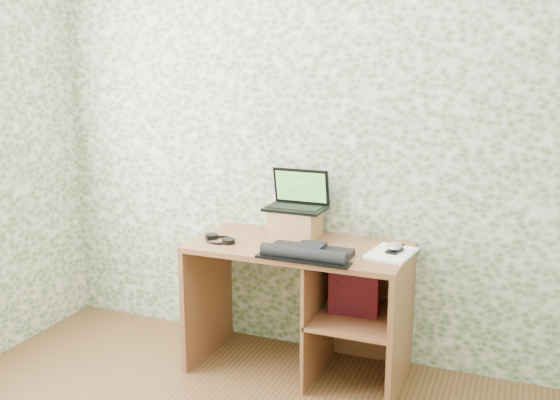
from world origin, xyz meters
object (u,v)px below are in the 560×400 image
at_px(keyboard, 307,253).
at_px(notepad, 391,253).
at_px(desk, 314,290).
at_px(laptop, 298,199).
at_px(riser, 295,223).

distance_m(keyboard, notepad, 0.45).
height_order(desk, laptop, laptop).
bearing_deg(notepad, laptop, 171.45).
height_order(riser, keyboard, riser).
relative_size(desk, keyboard, 2.39).
bearing_deg(notepad, riser, 174.77).
bearing_deg(keyboard, riser, 121.10).
relative_size(desk, riser, 4.49).
xyz_separation_m(riser, keyboard, (0.19, -0.34, -0.06)).
relative_size(riser, keyboard, 0.53).
distance_m(desk, laptop, 0.53).
xyz_separation_m(riser, laptop, (0.00, 0.04, 0.13)).
distance_m(laptop, notepad, 0.65).
xyz_separation_m(riser, notepad, (0.59, -0.13, -0.07)).
height_order(desk, notepad, notepad).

